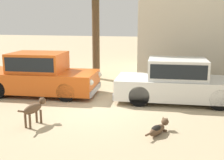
% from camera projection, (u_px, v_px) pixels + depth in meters
% --- Properties ---
extents(ground_plane, '(80.00, 80.00, 0.00)m').
position_uv_depth(ground_plane, '(94.00, 108.00, 8.93)').
color(ground_plane, tan).
extents(parked_sedan_nearest, '(4.44, 2.07, 1.56)m').
position_uv_depth(parked_sedan_nearest, '(39.00, 74.00, 10.51)').
color(parked_sedan_nearest, '#D15619').
rests_on(parked_sedan_nearest, ground_plane).
extents(parked_sedan_second, '(4.34, 1.95, 1.46)m').
position_uv_depth(parked_sedan_second, '(177.00, 81.00, 9.55)').
color(parked_sedan_second, silver).
rests_on(parked_sedan_second, ground_plane).
extents(stray_dog_spotted, '(0.34, 1.07, 0.69)m').
position_uv_depth(stray_dog_spotted, '(35.00, 108.00, 7.46)').
color(stray_dog_spotted, brown).
rests_on(stray_dog_spotted, ground_plane).
extents(stray_dog_tan, '(0.52, 0.99, 0.35)m').
position_uv_depth(stray_dog_tan, '(158.00, 128.00, 6.89)').
color(stray_dog_tan, brown).
rests_on(stray_dog_tan, ground_plane).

